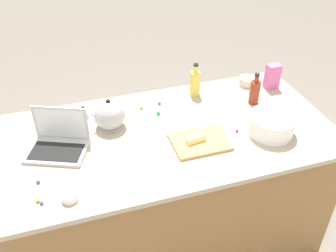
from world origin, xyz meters
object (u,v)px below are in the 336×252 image
(bottle_oil, at_px, (195,83))
(butter_stick_left, at_px, (196,139))
(mixing_bowl_large, at_px, (272,124))
(cutting_board, at_px, (200,142))
(laptop, at_px, (58,142))
(kettle, at_px, (109,115))
(ramekin_medium, at_px, (69,197))
(kitchen_timer, at_px, (83,113))
(candy_bag, at_px, (272,76))
(ramekin_small, at_px, (247,81))
(bottle_soy, at_px, (255,91))

(bottle_oil, relative_size, butter_stick_left, 2.05)
(bottle_oil, bearing_deg, butter_stick_left, 69.71)
(mixing_bowl_large, bearing_deg, cutting_board, -4.54)
(bottle_oil, bearing_deg, laptop, 18.45)
(mixing_bowl_large, xyz_separation_m, kettle, (0.86, -0.34, 0.02))
(butter_stick_left, xyz_separation_m, ramekin_medium, (0.71, 0.21, -0.02))
(cutting_board, distance_m, kitchen_timer, 0.73)
(laptop, xyz_separation_m, butter_stick_left, (-0.72, 0.19, -0.01))
(kitchen_timer, height_order, candy_bag, candy_bag)
(bottle_oil, distance_m, ramekin_small, 0.39)
(butter_stick_left, bearing_deg, bottle_oil, -110.29)
(butter_stick_left, xyz_separation_m, kitchen_timer, (0.55, -0.44, -0.00))
(ramekin_medium, bearing_deg, cutting_board, -164.01)
(kitchen_timer, xyz_separation_m, candy_bag, (-1.26, 0.02, 0.05))
(bottle_oil, relative_size, ramekin_medium, 2.93)
(ramekin_small, bearing_deg, butter_stick_left, 41.51)
(kettle, bearing_deg, ramekin_medium, 60.58)
(ramekin_small, relative_size, ramekin_medium, 1.42)
(bottle_oil, height_order, kitchen_timer, bottle_oil)
(laptop, bearing_deg, cutting_board, 165.84)
(kettle, relative_size, ramekin_small, 1.95)
(bottle_oil, bearing_deg, kettle, 17.02)
(mixing_bowl_large, relative_size, candy_bag, 1.58)
(bottle_soy, bearing_deg, candy_bag, -146.32)
(laptop, distance_m, mixing_bowl_large, 1.19)
(bottle_oil, distance_m, candy_bag, 0.53)
(ramekin_small, distance_m, kitchen_timer, 1.13)
(butter_stick_left, relative_size, candy_bag, 0.65)
(cutting_board, height_order, ramekin_medium, ramekin_medium)
(ramekin_medium, bearing_deg, bottle_oil, -141.84)
(mixing_bowl_large, distance_m, ramekin_small, 0.55)
(kitchen_timer, bearing_deg, mixing_bowl_large, 154.72)
(bottle_oil, height_order, cutting_board, bottle_oil)
(butter_stick_left, height_order, candy_bag, candy_bag)
(mixing_bowl_large, relative_size, ramekin_medium, 3.48)
(butter_stick_left, bearing_deg, bottle_soy, -150.62)
(mixing_bowl_large, relative_size, ramekin_small, 2.45)
(bottle_soy, xyz_separation_m, bottle_oil, (0.32, -0.21, 0.01))
(laptop, height_order, ramekin_small, laptop)
(mixing_bowl_large, height_order, ramekin_small, mixing_bowl_large)
(mixing_bowl_large, distance_m, candy_bag, 0.52)
(cutting_board, relative_size, ramekin_small, 2.82)
(kettle, bearing_deg, candy_bag, -174.23)
(ramekin_small, height_order, candy_bag, candy_bag)
(mixing_bowl_large, height_order, kettle, kettle)
(bottle_oil, relative_size, kitchen_timer, 2.93)
(cutting_board, bearing_deg, bottle_soy, -149.39)
(bottle_oil, bearing_deg, ramekin_small, -177.87)
(bottle_soy, relative_size, ramekin_medium, 2.70)
(kettle, relative_size, candy_bag, 1.25)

